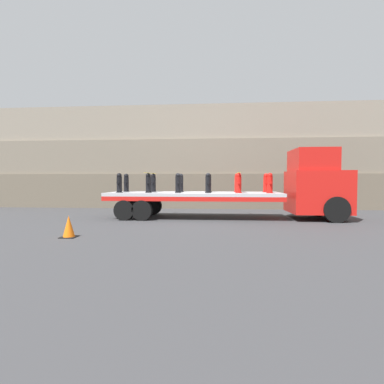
% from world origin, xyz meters
% --- Properties ---
extents(ground_plane, '(120.00, 120.00, 0.00)m').
position_xyz_m(ground_plane, '(0.00, 0.00, 0.00)').
color(ground_plane, '#38383A').
extents(rock_cliff, '(60.00, 3.30, 6.63)m').
position_xyz_m(rock_cliff, '(0.00, 6.16, 3.31)').
color(rock_cliff, '#665B4C').
rests_on(rock_cliff, ground_plane).
extents(truck_cab, '(2.49, 2.57, 3.22)m').
position_xyz_m(truck_cab, '(5.75, 0.00, 1.59)').
color(truck_cab, red).
rests_on(truck_cab, ground_plane).
extents(flatbed_trailer, '(8.14, 2.58, 1.22)m').
position_xyz_m(flatbed_trailer, '(-0.61, 0.00, 0.97)').
color(flatbed_trailer, '#B2B2B7').
rests_on(flatbed_trailer, ground_plane).
extents(fire_hydrant_black_near_0, '(0.31, 0.52, 0.91)m').
position_xyz_m(fire_hydrant_black_near_0, '(-3.47, -0.54, 1.67)').
color(fire_hydrant_black_near_0, black).
rests_on(fire_hydrant_black_near_0, flatbed_trailer).
extents(fire_hydrant_black_far_0, '(0.31, 0.52, 0.91)m').
position_xyz_m(fire_hydrant_black_far_0, '(-3.47, 0.54, 1.67)').
color(fire_hydrant_black_far_0, black).
rests_on(fire_hydrant_black_far_0, flatbed_trailer).
extents(fire_hydrant_black_near_1, '(0.31, 0.52, 0.91)m').
position_xyz_m(fire_hydrant_black_near_1, '(-2.08, -0.54, 1.67)').
color(fire_hydrant_black_near_1, black).
rests_on(fire_hydrant_black_near_1, flatbed_trailer).
extents(fire_hydrant_black_far_1, '(0.31, 0.52, 0.91)m').
position_xyz_m(fire_hydrant_black_far_1, '(-2.08, 0.54, 1.67)').
color(fire_hydrant_black_far_1, black).
rests_on(fire_hydrant_black_far_1, flatbed_trailer).
extents(fire_hydrant_black_near_2, '(0.31, 0.52, 0.91)m').
position_xyz_m(fire_hydrant_black_near_2, '(-0.69, -0.54, 1.67)').
color(fire_hydrant_black_near_2, black).
rests_on(fire_hydrant_black_near_2, flatbed_trailer).
extents(fire_hydrant_black_far_2, '(0.31, 0.52, 0.91)m').
position_xyz_m(fire_hydrant_black_far_2, '(-0.69, 0.54, 1.67)').
color(fire_hydrant_black_far_2, black).
rests_on(fire_hydrant_black_far_2, flatbed_trailer).
extents(fire_hydrant_black_near_3, '(0.31, 0.52, 0.91)m').
position_xyz_m(fire_hydrant_black_near_3, '(0.69, -0.54, 1.67)').
color(fire_hydrant_black_near_3, black).
rests_on(fire_hydrant_black_near_3, flatbed_trailer).
extents(fire_hydrant_black_far_3, '(0.31, 0.52, 0.91)m').
position_xyz_m(fire_hydrant_black_far_3, '(0.69, 0.54, 1.67)').
color(fire_hydrant_black_far_3, black).
rests_on(fire_hydrant_black_far_3, flatbed_trailer).
extents(fire_hydrant_red_near_4, '(0.31, 0.52, 0.91)m').
position_xyz_m(fire_hydrant_red_near_4, '(2.08, -0.54, 1.67)').
color(fire_hydrant_red_near_4, red).
rests_on(fire_hydrant_red_near_4, flatbed_trailer).
extents(fire_hydrant_red_far_4, '(0.31, 0.52, 0.91)m').
position_xyz_m(fire_hydrant_red_far_4, '(2.08, 0.54, 1.67)').
color(fire_hydrant_red_far_4, red).
rests_on(fire_hydrant_red_far_4, flatbed_trailer).
extents(fire_hydrant_red_near_5, '(0.31, 0.52, 0.91)m').
position_xyz_m(fire_hydrant_red_near_5, '(3.47, -0.54, 1.67)').
color(fire_hydrant_red_near_5, red).
rests_on(fire_hydrant_red_near_5, flatbed_trailer).
extents(fire_hydrant_red_far_5, '(0.31, 0.52, 0.91)m').
position_xyz_m(fire_hydrant_red_far_5, '(3.47, 0.54, 1.67)').
color(fire_hydrant_red_far_5, red).
rests_on(fire_hydrant_red_far_5, flatbed_trailer).
extents(cargo_strap_rear, '(0.05, 2.67, 0.01)m').
position_xyz_m(cargo_strap_rear, '(-2.08, 0.00, 2.14)').
color(cargo_strap_rear, yellow).
rests_on(cargo_strap_rear, fire_hydrant_black_near_1).
extents(cargo_strap_middle, '(0.05, 2.67, 0.01)m').
position_xyz_m(cargo_strap_middle, '(2.08, 0.00, 2.14)').
color(cargo_strap_middle, yellow).
rests_on(cargo_strap_middle, fire_hydrant_red_near_4).
extents(traffic_cone, '(0.47, 0.47, 0.68)m').
position_xyz_m(traffic_cone, '(-3.54, -5.23, 0.33)').
color(traffic_cone, black).
rests_on(traffic_cone, ground_plane).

